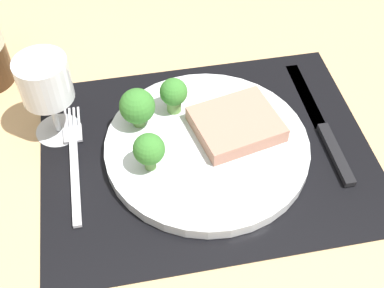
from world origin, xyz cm
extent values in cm
cube|color=tan|center=(0.00, 0.00, -1.50)|extent=(140.00, 110.00, 3.00)
cube|color=black|center=(0.00, 0.00, 0.15)|extent=(42.31, 32.70, 0.30)
cylinder|color=silver|center=(0.00, 0.00, 1.10)|extent=(26.09, 26.09, 1.60)
cube|color=tan|center=(4.11, 1.47, 2.94)|extent=(12.08, 10.95, 2.08)
cylinder|color=#5B8942|center=(-8.06, 4.87, 2.54)|extent=(1.59, 1.59, 1.29)
sphere|color=#387A2D|center=(-8.06, 4.87, 5.14)|extent=(4.59, 4.59, 4.59)
cylinder|color=#6B994C|center=(-3.13, 6.51, 2.78)|extent=(1.91, 1.91, 1.76)
sphere|color=#387A2D|center=(-3.13, 6.51, 5.21)|extent=(3.65, 3.65, 3.65)
cylinder|color=#5B8942|center=(-7.55, -2.51, 2.76)|extent=(1.43, 1.43, 1.71)
sphere|color=#387A2D|center=(-7.55, -2.51, 5.25)|extent=(3.85, 3.85, 3.85)
cube|color=silver|center=(-16.87, -2.00, 0.55)|extent=(1.00, 13.00, 0.50)
cube|color=silver|center=(-16.87, 5.80, 0.55)|extent=(2.40, 2.60, 0.40)
cube|color=silver|center=(-17.77, 8.90, 0.55)|extent=(0.30, 3.60, 0.35)
cube|color=silver|center=(-17.17, 8.90, 0.55)|extent=(0.30, 3.60, 0.35)
cube|color=silver|center=(-16.57, 8.90, 0.55)|extent=(0.30, 3.60, 0.35)
cube|color=silver|center=(-15.97, 8.90, 0.55)|extent=(0.30, 3.60, 0.35)
cube|color=black|center=(16.01, -3.90, 0.70)|extent=(1.40, 10.00, 0.80)
cube|color=silver|center=(16.01, 7.60, 0.45)|extent=(1.80, 13.00, 0.30)
cylinder|color=silver|center=(-18.74, 7.34, 0.20)|extent=(6.08, 6.08, 0.40)
cylinder|color=silver|center=(-18.74, 7.34, 3.38)|extent=(0.80, 0.80, 5.96)
cylinder|color=silver|center=(-18.74, 7.34, 9.21)|extent=(6.50, 6.50, 5.70)
cylinder|color=#560C19|center=(-18.74, 7.34, 7.78)|extent=(5.72, 5.72, 2.84)
camera|label=1|loc=(-9.72, -40.86, 50.85)|focal=47.59mm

